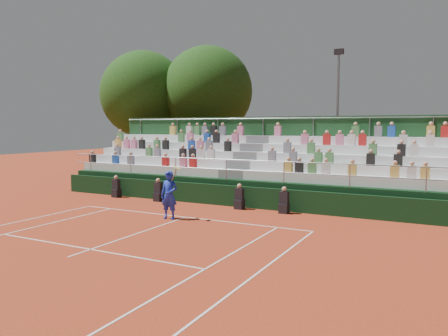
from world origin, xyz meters
The scene contains 8 objects.
ground centered at (0.00, 0.00, 0.00)m, with size 90.00×90.00×0.00m, color #A6381B.
courtside_wall centered at (0.00, 3.20, 0.50)m, with size 20.00×0.15×1.00m, color black.
line_officials centered at (-1.26, 2.75, 0.48)m, with size 9.99×0.40×1.19m.
grandstand centered at (0.00, 6.44, 1.08)m, with size 20.00×5.20×4.40m.
tennis_player centered at (-0.42, -0.59, 1.00)m, with size 0.92×0.56×2.22m.
tree_west centered at (-11.51, 12.11, 6.30)m, with size 6.67×6.67×9.65m.
tree_east centered at (-6.70, 13.66, 6.47)m, with size 6.78×6.78×9.87m.
floodlight_mast centered at (3.15, 13.48, 5.09)m, with size 0.60×0.25×8.81m.
Camera 1 is at (9.82, -15.34, 3.80)m, focal length 35.00 mm.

